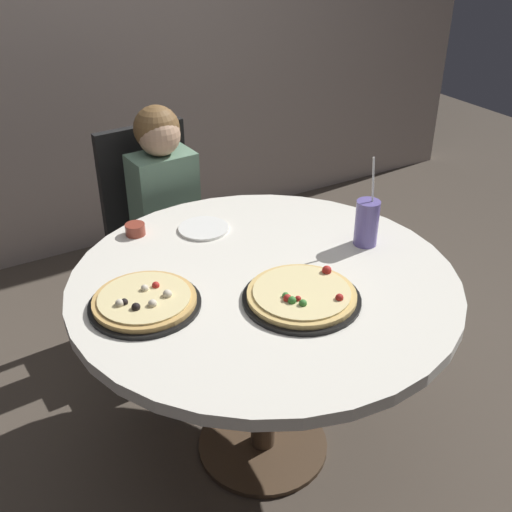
{
  "coord_description": "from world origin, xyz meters",
  "views": [
    {
      "loc": [
        -0.85,
        -1.41,
        1.79
      ],
      "look_at": [
        0.0,
        0.05,
        0.8
      ],
      "focal_mm": 43.53,
      "sensor_mm": 36.0,
      "label": 1
    }
  ],
  "objects_px": {
    "dining_table": "(264,302)",
    "chair_wooden": "(156,224)",
    "pizza_veggie": "(302,296)",
    "soda_cup": "(367,223)",
    "sauce_bowl": "(135,229)",
    "plate_small": "(204,229)",
    "pizza_cheese": "(145,301)",
    "diner_child": "(176,250)"
  },
  "relations": [
    {
      "from": "chair_wooden",
      "to": "sauce_bowl",
      "type": "relative_size",
      "value": 13.57
    },
    {
      "from": "soda_cup",
      "to": "plate_small",
      "type": "xyz_separation_m",
      "value": [
        -0.43,
        0.37,
        -0.08
      ]
    },
    {
      "from": "dining_table",
      "to": "diner_child",
      "type": "bearing_deg",
      "value": 89.66
    },
    {
      "from": "dining_table",
      "to": "pizza_cheese",
      "type": "distance_m",
      "value": 0.4
    },
    {
      "from": "dining_table",
      "to": "diner_child",
      "type": "xyz_separation_m",
      "value": [
        0.0,
        0.73,
        -0.17
      ]
    },
    {
      "from": "diner_child",
      "to": "pizza_veggie",
      "type": "relative_size",
      "value": 3.07
    },
    {
      "from": "diner_child",
      "to": "pizza_veggie",
      "type": "distance_m",
      "value": 0.94
    },
    {
      "from": "dining_table",
      "to": "sauce_bowl",
      "type": "distance_m",
      "value": 0.54
    },
    {
      "from": "pizza_cheese",
      "to": "plate_small",
      "type": "bearing_deg",
      "value": 43.59
    },
    {
      "from": "soda_cup",
      "to": "dining_table",
      "type": "bearing_deg",
      "value": -179.02
    },
    {
      "from": "dining_table",
      "to": "chair_wooden",
      "type": "bearing_deg",
      "value": 90.33
    },
    {
      "from": "pizza_veggie",
      "to": "plate_small",
      "type": "height_order",
      "value": "pizza_veggie"
    },
    {
      "from": "pizza_cheese",
      "to": "pizza_veggie",
      "type": "bearing_deg",
      "value": -26.8
    },
    {
      "from": "sauce_bowl",
      "to": "dining_table",
      "type": "bearing_deg",
      "value": -62.18
    },
    {
      "from": "pizza_veggie",
      "to": "plate_small",
      "type": "distance_m",
      "value": 0.55
    },
    {
      "from": "soda_cup",
      "to": "pizza_veggie",
      "type": "bearing_deg",
      "value": -155.16
    },
    {
      "from": "dining_table",
      "to": "chair_wooden",
      "type": "xyz_separation_m",
      "value": [
        -0.01,
        0.91,
        -0.12
      ]
    },
    {
      "from": "chair_wooden",
      "to": "plate_small",
      "type": "bearing_deg",
      "value": -92.1
    },
    {
      "from": "chair_wooden",
      "to": "diner_child",
      "type": "height_order",
      "value": "diner_child"
    },
    {
      "from": "chair_wooden",
      "to": "pizza_veggie",
      "type": "distance_m",
      "value": 1.11
    },
    {
      "from": "soda_cup",
      "to": "plate_small",
      "type": "distance_m",
      "value": 0.58
    },
    {
      "from": "pizza_cheese",
      "to": "plate_small",
      "type": "height_order",
      "value": "pizza_cheese"
    },
    {
      "from": "dining_table",
      "to": "soda_cup",
      "type": "bearing_deg",
      "value": 0.98
    },
    {
      "from": "pizza_cheese",
      "to": "plate_small",
      "type": "xyz_separation_m",
      "value": [
        0.36,
        0.34,
        -0.01
      ]
    },
    {
      "from": "pizza_cheese",
      "to": "sauce_bowl",
      "type": "bearing_deg",
      "value": 72.55
    },
    {
      "from": "plate_small",
      "to": "sauce_bowl",
      "type": "bearing_deg",
      "value": 157.99
    },
    {
      "from": "chair_wooden",
      "to": "pizza_cheese",
      "type": "distance_m",
      "value": 0.98
    },
    {
      "from": "diner_child",
      "to": "sauce_bowl",
      "type": "distance_m",
      "value": 0.46
    },
    {
      "from": "chair_wooden",
      "to": "diner_child",
      "type": "xyz_separation_m",
      "value": [
        0.01,
        -0.18,
        -0.05
      ]
    },
    {
      "from": "plate_small",
      "to": "soda_cup",
      "type": "bearing_deg",
      "value": -40.63
    },
    {
      "from": "chair_wooden",
      "to": "dining_table",
      "type": "bearing_deg",
      "value": -89.67
    },
    {
      "from": "sauce_bowl",
      "to": "pizza_cheese",
      "type": "bearing_deg",
      "value": -107.45
    },
    {
      "from": "soda_cup",
      "to": "sauce_bowl",
      "type": "bearing_deg",
      "value": 144.85
    },
    {
      "from": "pizza_veggie",
      "to": "soda_cup",
      "type": "xyz_separation_m",
      "value": [
        0.38,
        0.18,
        0.06
      ]
    },
    {
      "from": "pizza_veggie",
      "to": "chair_wooden",
      "type": "bearing_deg",
      "value": 91.75
    },
    {
      "from": "pizza_veggie",
      "to": "soda_cup",
      "type": "relative_size",
      "value": 1.15
    },
    {
      "from": "chair_wooden",
      "to": "pizza_veggie",
      "type": "bearing_deg",
      "value": -88.25
    },
    {
      "from": "diner_child",
      "to": "plate_small",
      "type": "distance_m",
      "value": 0.44
    },
    {
      "from": "dining_table",
      "to": "plate_small",
      "type": "height_order",
      "value": "plate_small"
    },
    {
      "from": "sauce_bowl",
      "to": "pizza_veggie",
      "type": "bearing_deg",
      "value": -66.66
    },
    {
      "from": "chair_wooden",
      "to": "pizza_veggie",
      "type": "relative_size",
      "value": 2.7
    },
    {
      "from": "sauce_bowl",
      "to": "plate_small",
      "type": "relative_size",
      "value": 0.39
    }
  ]
}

